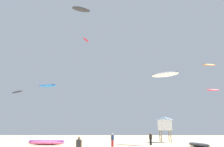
# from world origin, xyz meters

# --- Properties ---
(person_foreground) EXTENTS (0.52, 0.38, 1.69)m
(person_foreground) POSITION_xyz_m (-2.38, 5.59, 0.99)
(person_foreground) COLOR black
(person_foreground) RESTS_ON ground
(person_midground) EXTENTS (0.47, 0.37, 1.63)m
(person_midground) POSITION_xyz_m (0.04, 17.19, 0.95)
(person_midground) COLOR #B21E23
(person_midground) RESTS_ON ground
(person_left) EXTENTS (0.50, 0.38, 1.66)m
(person_left) POSITION_xyz_m (5.22, 19.96, 0.97)
(person_left) COLOR black
(person_left) RESTS_ON ground
(kite_grounded_mid) EXTENTS (5.33, 1.71, 0.64)m
(kite_grounded_mid) POSITION_xyz_m (-9.11, 20.00, 0.30)
(kite_grounded_mid) COLOR #E5598C
(kite_grounded_mid) RESTS_ON ground
(kite_grounded_far) EXTENTS (2.29, 4.47, 0.55)m
(kite_grounded_far) POSITION_xyz_m (10.83, 17.27, 0.25)
(kite_grounded_far) COLOR #2D2D33
(kite_grounded_far) RESTS_ON ground
(lifeguard_tower) EXTENTS (2.30, 2.30, 4.15)m
(lifeguard_tower) POSITION_xyz_m (8.54, 26.41, 3.05)
(lifeguard_tower) COLOR #8C704C
(lifeguard_tower) RESTS_ON ground
(kite_aloft_0) EXTENTS (4.29, 3.48, 0.81)m
(kite_aloft_0) POSITION_xyz_m (8.04, 21.88, 10.28)
(kite_aloft_0) COLOR white
(kite_aloft_1) EXTENTS (3.46, 2.32, 0.79)m
(kite_aloft_1) POSITION_xyz_m (-5.66, 24.71, 22.91)
(kite_aloft_1) COLOR #2D2D33
(kite_aloft_2) EXTENTS (4.01, 3.62, 0.82)m
(kite_aloft_2) POSITION_xyz_m (-20.59, 35.83, 9.73)
(kite_aloft_2) COLOR #2D2D33
(kite_aloft_3) EXTENTS (1.53, 3.03, 0.58)m
(kite_aloft_3) POSITION_xyz_m (-6.77, 40.09, 23.08)
(kite_aloft_3) COLOR red
(kite_aloft_5) EXTENTS (4.22, 1.91, 0.56)m
(kite_aloft_5) POSITION_xyz_m (-14.85, 38.12, 11.45)
(kite_aloft_5) COLOR blue
(kite_aloft_6) EXTENTS (2.71, 0.96, 0.63)m
(kite_aloft_6) POSITION_xyz_m (20.17, 34.00, 9.76)
(kite_aloft_6) COLOR red
(kite_aloft_7) EXTENTS (2.41, 1.00, 0.52)m
(kite_aloft_7) POSITION_xyz_m (16.38, 25.46, 12.77)
(kite_aloft_7) COLOR orange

